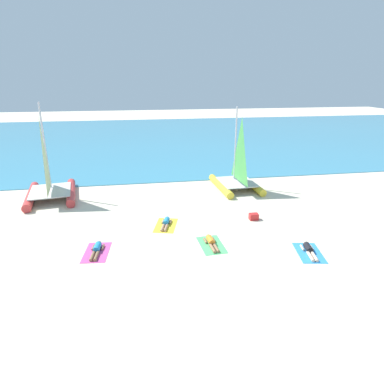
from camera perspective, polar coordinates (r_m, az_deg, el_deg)
name	(u,v)px	position (r m, az deg, el deg)	size (l,w,h in m)	color
ground_plane	(181,185)	(24.90, -1.99, 1.29)	(120.00, 120.00, 0.00)	beige
ocean_water	(160,137)	(44.92, -5.56, 9.39)	(120.00, 40.00, 0.05)	teal
sailboat_red	(50,185)	(23.66, -23.41, 1.05)	(3.77, 5.20, 6.23)	#CC3838
sailboat_yellow	(237,177)	(23.94, 7.76, 2.54)	(3.08, 4.59, 5.79)	yellow
towel_leftmost	(97,252)	(16.14, -16.18, -10.00)	(1.10, 1.90, 0.01)	#D84C99
sunbather_leftmost	(97,249)	(16.13, -16.18, -9.49)	(0.58, 1.57, 0.30)	#268CCC
towel_center_left	(166,225)	(18.18, -4.57, -5.78)	(1.10, 1.90, 0.01)	yellow
sunbather_center_left	(166,223)	(18.19, -4.54, -5.33)	(0.78, 1.55, 0.30)	#268CCC
towel_center_right	(212,245)	(16.17, 3.40, -9.13)	(1.10, 1.90, 0.01)	#4CB266
sunbather_center_right	(211,242)	(16.16, 3.34, -8.63)	(0.57, 1.57, 0.30)	orange
towel_rightmost	(309,253)	(16.40, 19.62, -9.88)	(1.10, 1.90, 0.01)	#338CD8
sunbather_rightmost	(309,250)	(16.40, 19.60, -9.39)	(0.69, 1.56, 0.30)	black
cooler_box	(254,217)	(19.10, 10.63, -4.21)	(0.50, 0.36, 0.36)	red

